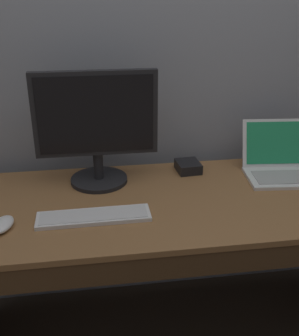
% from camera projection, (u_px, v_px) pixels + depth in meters
% --- Properties ---
extents(desk, '(1.83, 0.70, 0.77)m').
position_uv_depth(desk, '(181.00, 242.00, 1.74)').
color(desk, olive).
rests_on(desk, ground).
extents(laptop_white, '(0.37, 0.32, 0.22)m').
position_uv_depth(laptop_white, '(284.00, 165.00, 1.86)').
color(laptop_white, white).
rests_on(laptop_white, desk).
extents(external_monitor, '(0.50, 0.25, 0.49)m').
position_uv_depth(external_monitor, '(96.00, 125.00, 1.69)').
color(external_monitor, black).
rests_on(external_monitor, desk).
extents(wired_keyboard, '(0.42, 0.11, 0.02)m').
position_uv_depth(wired_keyboard, '(94.00, 216.00, 1.53)').
color(wired_keyboard, white).
rests_on(wired_keyboard, desk).
extents(computer_mouse, '(0.10, 0.13, 0.03)m').
position_uv_depth(computer_mouse, '(2.00, 225.00, 1.46)').
color(computer_mouse, white).
rests_on(computer_mouse, desk).
extents(external_drive_box, '(0.11, 0.12, 0.04)m').
position_uv_depth(external_drive_box, '(188.00, 167.00, 1.90)').
color(external_drive_box, black).
rests_on(external_drive_box, desk).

